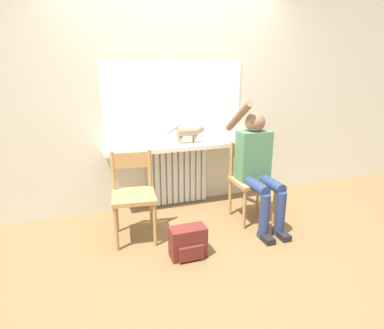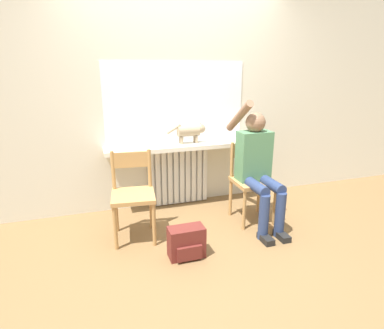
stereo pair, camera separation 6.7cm
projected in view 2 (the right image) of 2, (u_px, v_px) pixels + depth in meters
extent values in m
plane|color=brown|center=(212.00, 251.00, 2.95)|extent=(12.00, 12.00, 0.00)
cube|color=beige|center=(175.00, 92.00, 3.68)|extent=(7.00, 0.06, 2.70)
cube|color=silver|center=(178.00, 175.00, 3.91)|extent=(0.74, 0.05, 0.72)
cube|color=silver|center=(152.00, 179.00, 3.77)|extent=(0.05, 0.03, 0.69)
cube|color=silver|center=(158.00, 178.00, 3.79)|extent=(0.05, 0.03, 0.69)
cube|color=silver|center=(164.00, 178.00, 3.81)|extent=(0.05, 0.03, 0.69)
cube|color=silver|center=(170.00, 177.00, 3.83)|extent=(0.05, 0.03, 0.69)
cube|color=silver|center=(176.00, 176.00, 3.86)|extent=(0.05, 0.03, 0.69)
cube|color=silver|center=(182.00, 176.00, 3.88)|extent=(0.05, 0.03, 0.69)
cube|color=silver|center=(188.00, 175.00, 3.90)|extent=(0.05, 0.03, 0.69)
cube|color=silver|center=(193.00, 175.00, 3.92)|extent=(0.05, 0.03, 0.69)
cube|color=silver|center=(199.00, 174.00, 3.94)|extent=(0.05, 0.03, 0.69)
cube|color=silver|center=(205.00, 173.00, 3.97)|extent=(0.05, 0.03, 0.69)
cube|color=white|center=(180.00, 146.00, 3.69)|extent=(1.71, 0.30, 0.05)
cube|color=white|center=(176.00, 103.00, 3.68)|extent=(1.64, 0.01, 0.91)
cube|color=#B2844C|center=(133.00, 196.00, 3.05)|extent=(0.45, 0.45, 0.04)
cylinder|color=#B2844C|center=(115.00, 228.00, 2.92)|extent=(0.04, 0.04, 0.43)
cylinder|color=#B2844C|center=(154.00, 225.00, 2.98)|extent=(0.04, 0.04, 0.43)
cylinder|color=#B2844C|center=(116.00, 212.00, 3.25)|extent=(0.04, 0.04, 0.43)
cylinder|color=#B2844C|center=(151.00, 209.00, 3.32)|extent=(0.04, 0.04, 0.43)
cylinder|color=#B2844C|center=(113.00, 170.00, 3.12)|extent=(0.04, 0.04, 0.39)
cylinder|color=#B2844C|center=(150.00, 168.00, 3.19)|extent=(0.04, 0.04, 0.39)
cube|color=#B2844C|center=(131.00, 160.00, 3.13)|extent=(0.36, 0.07, 0.15)
cube|color=#B2844C|center=(253.00, 182.00, 3.43)|extent=(0.41, 0.41, 0.04)
cylinder|color=#B2844C|center=(244.00, 210.00, 3.28)|extent=(0.04, 0.04, 0.43)
cylinder|color=#B2844C|center=(275.00, 206.00, 3.38)|extent=(0.04, 0.04, 0.43)
cylinder|color=#B2844C|center=(230.00, 198.00, 3.61)|extent=(0.04, 0.04, 0.43)
cylinder|color=#B2844C|center=(259.00, 194.00, 3.71)|extent=(0.04, 0.04, 0.43)
cylinder|color=#B2844C|center=(232.00, 160.00, 3.48)|extent=(0.04, 0.04, 0.39)
cylinder|color=#B2844C|center=(261.00, 157.00, 3.58)|extent=(0.04, 0.04, 0.39)
cube|color=#B2844C|center=(247.00, 150.00, 3.50)|extent=(0.36, 0.03, 0.15)
cylinder|color=navy|center=(255.00, 185.00, 3.22)|extent=(0.11, 0.43, 0.11)
cylinder|color=navy|center=(270.00, 184.00, 3.27)|extent=(0.11, 0.43, 0.11)
cylinder|color=navy|center=(264.00, 217.00, 3.10)|extent=(0.10, 0.10, 0.46)
cylinder|color=navy|center=(280.00, 215.00, 3.15)|extent=(0.10, 0.10, 0.46)
cube|color=black|center=(266.00, 239.00, 3.10)|extent=(0.09, 0.20, 0.06)
cube|color=black|center=(282.00, 236.00, 3.15)|extent=(0.09, 0.20, 0.06)
cube|color=#4C7F56|center=(254.00, 156.00, 3.36)|extent=(0.34, 0.20, 0.52)
sphere|color=#846047|center=(256.00, 123.00, 3.26)|extent=(0.20, 0.20, 0.20)
cylinder|color=#846047|center=(239.00, 116.00, 3.34)|extent=(0.08, 0.50, 0.38)
cylinder|color=#4C7F56|center=(268.00, 158.00, 3.38)|extent=(0.08, 0.08, 0.42)
cylinder|color=#9E896B|center=(188.00, 131.00, 3.69)|extent=(0.25, 0.12, 0.12)
sphere|color=#9E896B|center=(201.00, 129.00, 3.73)|extent=(0.10, 0.10, 0.10)
cone|color=#9E896B|center=(202.00, 125.00, 3.70)|extent=(0.04, 0.04, 0.04)
cone|color=#9E896B|center=(200.00, 124.00, 3.74)|extent=(0.04, 0.04, 0.04)
cylinder|color=#9E896B|center=(196.00, 140.00, 3.72)|extent=(0.03, 0.03, 0.09)
cylinder|color=#9E896B|center=(195.00, 139.00, 3.78)|extent=(0.03, 0.03, 0.09)
cylinder|color=#9E896B|center=(182.00, 141.00, 3.67)|extent=(0.03, 0.03, 0.09)
cylinder|color=#9E896B|center=(180.00, 140.00, 3.72)|extent=(0.03, 0.03, 0.09)
cylinder|color=#9E896B|center=(174.00, 129.00, 3.63)|extent=(0.17, 0.03, 0.11)
cube|color=maroon|center=(186.00, 242.00, 2.83)|extent=(0.32, 0.17, 0.28)
cube|color=maroon|center=(190.00, 253.00, 2.75)|extent=(0.22, 0.03, 0.13)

